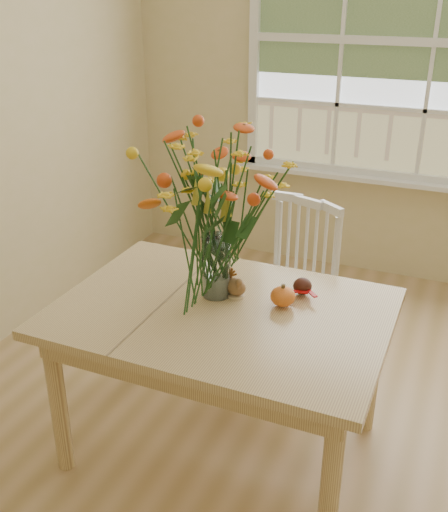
% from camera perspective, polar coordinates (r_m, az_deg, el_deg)
% --- Properties ---
extents(wall_back, '(4.00, 0.02, 2.70)m').
position_cam_1_polar(wall_back, '(4.00, 19.07, 15.84)').
color(wall_back, '#D5C688').
rests_on(wall_back, floor).
extents(window, '(2.42, 0.12, 1.74)m').
position_cam_1_polar(window, '(3.94, 19.39, 18.37)').
color(window, silver).
rests_on(window, wall_back).
extents(dining_table, '(1.30, 0.93, 0.70)m').
position_cam_1_polar(dining_table, '(2.43, -0.19, -6.88)').
color(dining_table, tan).
rests_on(dining_table, floor).
extents(windsor_chair, '(0.51, 0.50, 0.88)m').
position_cam_1_polar(windsor_chair, '(3.08, 6.73, -2.09)').
color(windsor_chair, white).
rests_on(windsor_chair, floor).
extents(flower_vase, '(0.54, 0.54, 0.65)m').
position_cam_1_polar(flower_vase, '(2.32, -0.79, 4.78)').
color(flower_vase, white).
rests_on(flower_vase, dining_table).
extents(pumpkin, '(0.10, 0.10, 0.08)m').
position_cam_1_polar(pumpkin, '(2.39, 5.62, -3.94)').
color(pumpkin, orange).
rests_on(pumpkin, dining_table).
extents(turkey_figurine, '(0.10, 0.08, 0.11)m').
position_cam_1_polar(turkey_figurine, '(2.44, 1.11, -2.95)').
color(turkey_figurine, '#CCB78C').
rests_on(turkey_figurine, dining_table).
extents(dark_gourd, '(0.13, 0.10, 0.07)m').
position_cam_1_polar(dark_gourd, '(2.49, 7.48, -2.94)').
color(dark_gourd, '#38160F').
rests_on(dark_gourd, dining_table).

